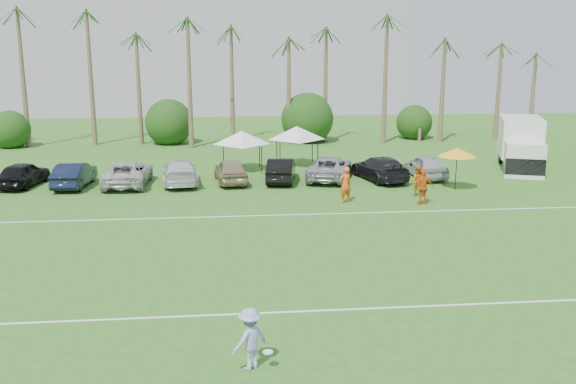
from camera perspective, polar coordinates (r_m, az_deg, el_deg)
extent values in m
plane|color=#2F621D|center=(19.09, -0.95, -13.08)|extent=(120.00, 120.00, 0.00)
cube|color=white|center=(20.90, -1.43, -10.67)|extent=(80.00, 0.10, 0.01)
cube|color=white|center=(32.24, -3.11, -2.12)|extent=(80.00, 0.10, 0.01)
cone|color=brown|center=(57.38, -21.83, 8.16)|extent=(0.44, 0.44, 9.00)
cone|color=brown|center=(56.20, -16.91, 8.95)|extent=(0.44, 0.44, 10.00)
cone|color=brown|center=(55.56, -12.84, 9.66)|extent=(0.44, 0.44, 11.00)
cone|color=brown|center=(55.33, -8.60, 8.27)|extent=(0.44, 0.44, 8.00)
cone|color=brown|center=(55.25, -4.43, 8.89)|extent=(0.44, 0.44, 9.00)
cone|color=brown|center=(55.47, -0.24, 9.46)|extent=(0.44, 0.44, 10.00)
cone|color=brown|center=(55.97, 3.90, 9.97)|extent=(0.44, 0.44, 11.00)
cone|color=brown|center=(57.13, 8.87, 8.40)|extent=(0.44, 0.44, 8.00)
cone|color=brown|center=(58.56, 13.69, 8.79)|extent=(0.44, 0.44, 9.00)
cone|color=brown|center=(60.37, 18.25, 9.10)|extent=(0.44, 0.44, 10.00)
cone|color=brown|center=(62.08, 21.70, 9.39)|extent=(0.44, 0.44, 11.00)
cylinder|color=brown|center=(59.27, -23.13, 4.47)|extent=(0.30, 0.30, 1.40)
sphere|color=#153A10|center=(59.14, -23.23, 5.52)|extent=(4.00, 4.00, 4.00)
cylinder|color=brown|center=(56.80, -10.47, 4.97)|extent=(0.30, 0.30, 1.40)
sphere|color=#153A10|center=(56.66, -10.52, 6.07)|extent=(4.00, 4.00, 4.00)
cylinder|color=brown|center=(57.11, 1.67, 5.22)|extent=(0.30, 0.30, 1.40)
sphere|color=#153A10|center=(56.97, 1.67, 6.31)|extent=(4.00, 4.00, 4.00)
cylinder|color=brown|center=(59.25, 11.34, 5.25)|extent=(0.30, 0.30, 1.40)
sphere|color=#153A10|center=(59.12, 11.39, 6.31)|extent=(4.00, 4.00, 4.00)
imported|color=#E75819|center=(34.83, 5.12, 0.65)|extent=(0.85, 0.72, 1.98)
imported|color=#D16417|center=(37.04, 11.45, 0.99)|extent=(1.03, 0.93, 1.73)
imported|color=#D35917|center=(35.01, 11.92, 0.42)|extent=(1.14, 0.52, 1.90)
cube|color=silver|center=(47.50, 19.95, 4.66)|extent=(4.14, 5.48, 2.65)
cube|color=silver|center=(44.32, 20.26, 2.71)|extent=(2.94, 2.62, 2.22)
cube|color=black|center=(43.60, 20.33, 2.12)|extent=(2.40, 1.13, 1.06)
cube|color=#E5590C|center=(47.72, 21.50, 4.00)|extent=(0.60, 1.60, 0.95)
cylinder|color=black|center=(44.53, 18.82, 2.03)|extent=(0.62, 1.00, 0.95)
cylinder|color=black|center=(44.77, 21.51, 1.87)|extent=(0.62, 1.00, 0.95)
cylinder|color=black|center=(48.90, 18.42, 2.98)|extent=(0.62, 1.00, 0.95)
cylinder|color=black|center=(49.12, 20.88, 2.84)|extent=(0.62, 1.00, 0.95)
cylinder|color=black|center=(42.49, -5.75, 2.76)|extent=(0.06, 0.06, 1.81)
cylinder|color=black|center=(42.57, -2.35, 2.83)|extent=(0.06, 0.06, 1.81)
cylinder|color=black|center=(44.97, -5.77, 3.32)|extent=(0.06, 0.06, 1.81)
cylinder|color=black|center=(45.05, -2.56, 3.39)|extent=(0.06, 0.06, 1.81)
pyramid|color=silver|center=(43.48, -4.15, 5.44)|extent=(3.92, 3.92, 0.91)
cylinder|color=black|center=(44.04, -0.71, 3.22)|extent=(0.06, 0.06, 1.87)
cylinder|color=black|center=(44.35, 2.65, 3.28)|extent=(0.06, 0.06, 1.87)
cylinder|color=black|center=(46.61, -1.01, 3.76)|extent=(0.06, 0.06, 1.87)
cylinder|color=black|center=(46.90, 2.18, 3.81)|extent=(0.06, 0.06, 1.87)
pyramid|color=silver|center=(45.19, 0.78, 5.87)|extent=(4.05, 4.05, 0.94)
cylinder|color=black|center=(38.98, 14.71, 1.80)|extent=(0.05, 0.05, 2.26)
cone|color=#FFB01A|center=(38.78, 14.81, 3.44)|extent=(2.26, 2.26, 0.51)
imported|color=#9598D4|center=(17.29, -3.40, -12.91)|extent=(1.25, 1.15, 1.69)
cylinder|color=white|center=(17.36, -1.80, -14.03)|extent=(0.27, 0.27, 0.03)
imported|color=black|center=(41.97, -22.49, 1.49)|extent=(2.56, 4.68, 1.51)
imported|color=#131A33|center=(40.70, -18.46, 1.48)|extent=(1.93, 4.68, 1.51)
imported|color=#B8B8B9|center=(40.27, -14.06, 1.64)|extent=(2.66, 5.50, 1.51)
imported|color=silver|center=(40.02, -9.60, 1.78)|extent=(2.58, 5.37, 1.51)
imported|color=gray|center=(39.91, -5.11, 1.88)|extent=(2.24, 4.59, 1.51)
imported|color=black|center=(40.11, -0.63, 1.99)|extent=(2.29, 4.77, 1.51)
imported|color=#979AA3|center=(40.82, 3.72, 2.16)|extent=(3.86, 5.90, 1.51)
imported|color=black|center=(41.03, 8.15, 2.11)|extent=(3.19, 5.53, 1.51)
imported|color=#B3B3C1|center=(42.23, 12.16, 2.26)|extent=(1.97, 4.50, 1.51)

